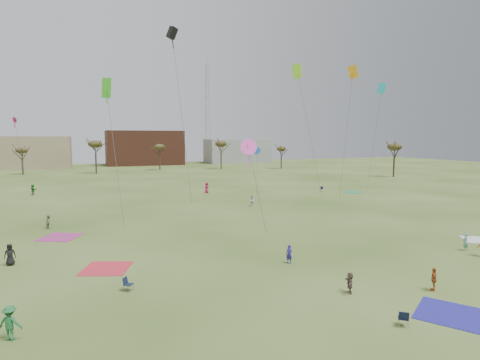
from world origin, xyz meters
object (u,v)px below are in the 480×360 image
object	(u,v)px
flyer_near_center	(10,323)
spectator_fore_a	(434,279)
flyer_near_right	(289,254)
radio_tower	(207,113)
camp_chair_left	(128,287)
camp_chair_right	(321,190)
camp_chair_center	(403,321)

from	to	relation	value
flyer_near_center	spectator_fore_a	size ratio (longest dim) A/B	1.14
flyer_near_right	radio_tower	world-z (taller)	radio_tower
camp_chair_left	camp_chair_right	world-z (taller)	same
flyer_near_right	camp_chair_right	world-z (taller)	flyer_near_right
flyer_near_center	camp_chair_left	distance (m)	7.29
flyer_near_right	camp_chair_center	bearing A→B (deg)	-29.63
camp_chair_left	radio_tower	distance (m)	132.44
flyer_near_center	camp_chair_center	distance (m)	19.55
camp_chair_center	flyer_near_right	bearing A→B (deg)	-49.23
flyer_near_right	radio_tower	distance (m)	127.90
camp_chair_right	flyer_near_center	bearing A→B (deg)	-85.53
flyer_near_right	camp_chair_center	distance (m)	11.22
flyer_near_center	radio_tower	bearing A→B (deg)	-86.68
flyer_near_center	spectator_fore_a	bearing A→B (deg)	-162.72
flyer_near_center	camp_chair_center	world-z (taller)	flyer_near_center
spectator_fore_a	camp_chair_left	size ratio (longest dim) A/B	1.73
spectator_fore_a	radio_tower	distance (m)	134.58
camp_chair_center	radio_tower	size ratio (longest dim) A/B	0.02
radio_tower	camp_chair_center	bearing A→B (deg)	-102.26
camp_chair_left	camp_chair_center	world-z (taller)	same
spectator_fore_a	camp_chair_right	distance (m)	46.39
flyer_near_center	flyer_near_right	distance (m)	18.86
flyer_near_center	spectator_fore_a	xyz separation A→B (m)	(24.02, -2.72, -0.10)
flyer_near_right	spectator_fore_a	distance (m)	10.12
flyer_near_center	flyer_near_right	world-z (taller)	flyer_near_center
flyer_near_right	spectator_fore_a	size ratio (longest dim) A/B	0.97
spectator_fore_a	camp_chair_left	distance (m)	19.45
camp_chair_center	camp_chair_right	world-z (taller)	same
flyer_near_right	camp_chair_right	size ratio (longest dim) A/B	1.67
radio_tower	spectator_fore_a	bearing A→B (deg)	-100.29
flyer_near_center	camp_chair_right	world-z (taller)	flyer_near_center
flyer_near_center	radio_tower	size ratio (longest dim) A/B	0.04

